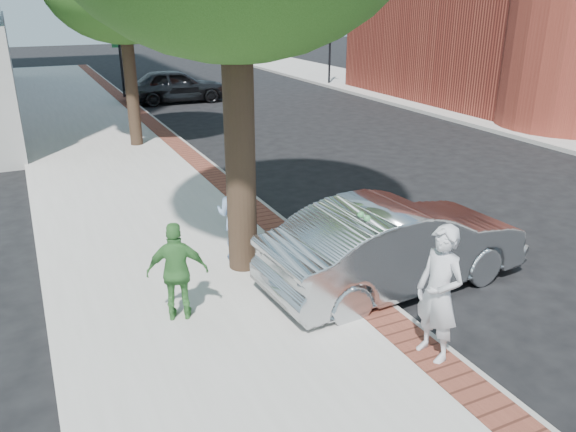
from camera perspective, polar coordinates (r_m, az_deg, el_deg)
ground at (r=9.12m, az=3.49°, el=-9.96°), size 120.00×120.00×0.00m
sidewalk at (r=15.68m, az=-15.75°, el=3.21°), size 5.00×60.00×0.15m
brick_strip at (r=16.13m, az=-8.09°, el=4.61°), size 0.60×60.00×0.01m
curb at (r=16.25m, az=-6.90°, el=4.50°), size 0.10×60.00×0.15m
sidewalk_far at (r=24.01m, az=25.40°, el=8.07°), size 5.00×60.00×0.15m
signal_near at (r=29.28m, az=-16.70°, el=15.58°), size 0.70×0.15×3.80m
signal_far at (r=33.19m, az=4.28°, el=16.94°), size 0.70×0.15×3.80m
parking_meter at (r=8.87m, az=7.61°, el=-2.27°), size 0.12×0.32×1.47m
person_gray at (r=7.68m, az=15.09°, el=-7.63°), size 0.55×0.75×1.91m
person_officer at (r=10.28m, az=-5.14°, el=0.07°), size 1.06×1.06×1.74m
person_green at (r=8.53m, az=-11.16°, el=-5.57°), size 0.98×0.64×1.55m
sedan_silver at (r=9.78m, az=10.94°, el=-2.87°), size 4.87×1.97×1.57m
bg_car at (r=28.15m, az=-11.34°, el=12.86°), size 4.79×2.11×1.60m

